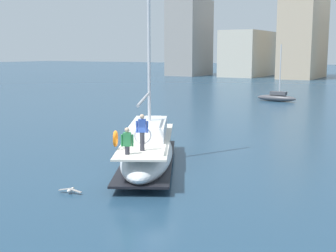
% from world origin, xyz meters
% --- Properties ---
extents(ground_plane, '(400.00, 400.00, 0.00)m').
position_xyz_m(ground_plane, '(0.00, 0.00, 0.00)').
color(ground_plane, navy).
extents(main_sailboat, '(6.58, 9.62, 11.81)m').
position_xyz_m(main_sailboat, '(-1.06, 2.02, 0.90)').
color(main_sailboat, silver).
rests_on(main_sailboat, ground).
extents(moored_sloop_far, '(4.72, 1.49, 6.48)m').
position_xyz_m(moored_sloop_far, '(-4.48, 35.27, 0.51)').
color(moored_sloop_far, '#4C4C51').
rests_on(moored_sloop_far, ground).
extents(seagull, '(1.03, 0.48, 0.17)m').
position_xyz_m(seagull, '(-1.51, -3.12, 0.14)').
color(seagull, silver).
rests_on(seagull, ground).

